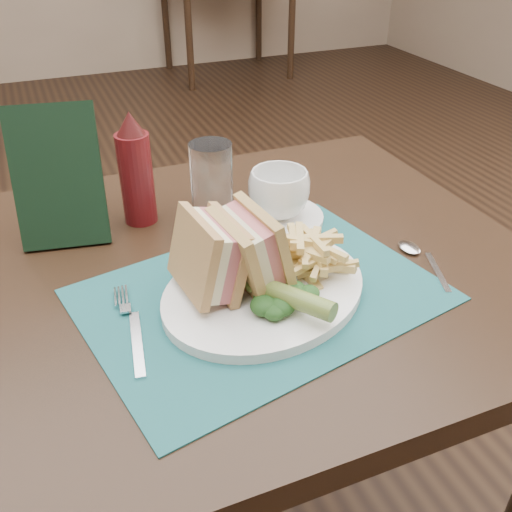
{
  "coord_description": "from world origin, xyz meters",
  "views": [
    {
      "loc": [
        -0.23,
        -1.17,
        1.22
      ],
      "look_at": [
        0.01,
        -0.57,
        0.8
      ],
      "focal_mm": 40.0,
      "sensor_mm": 36.0,
      "label": 1
    }
  ],
  "objects_px": {
    "drinking_glass": "(212,182)",
    "sandwich_half_a": "(194,259)",
    "sandwich_half_b": "(237,252)",
    "check_presenter": "(58,177)",
    "coffee_cup": "(279,194)",
    "table_main": "(236,431)",
    "plate": "(264,290)",
    "table_bg_right": "(227,22)",
    "saucer": "(278,217)",
    "placemat": "(261,295)",
    "ketchup_bottle": "(135,169)"
  },
  "relations": [
    {
      "from": "coffee_cup",
      "to": "drinking_glass",
      "type": "xyz_separation_m",
      "value": [
        -0.1,
        0.05,
        0.02
      ]
    },
    {
      "from": "table_main",
      "to": "placemat",
      "type": "bearing_deg",
      "value": -85.32
    },
    {
      "from": "drinking_glass",
      "to": "check_presenter",
      "type": "bearing_deg",
      "value": 174.17
    },
    {
      "from": "table_main",
      "to": "coffee_cup",
      "type": "bearing_deg",
      "value": 37.25
    },
    {
      "from": "table_bg_right",
      "to": "ketchup_bottle",
      "type": "bearing_deg",
      "value": -111.85
    },
    {
      "from": "sandwich_half_a",
      "to": "table_main",
      "type": "bearing_deg",
      "value": 39.47
    },
    {
      "from": "table_main",
      "to": "sandwich_half_b",
      "type": "relative_size",
      "value": 8.06
    },
    {
      "from": "placemat",
      "to": "saucer",
      "type": "distance_m",
      "value": 0.21
    },
    {
      "from": "plate",
      "to": "saucer",
      "type": "bearing_deg",
      "value": 36.76
    },
    {
      "from": "plate",
      "to": "sandwich_half_b",
      "type": "height_order",
      "value": "sandwich_half_b"
    },
    {
      "from": "plate",
      "to": "drinking_glass",
      "type": "height_order",
      "value": "drinking_glass"
    },
    {
      "from": "sandwich_half_a",
      "to": "saucer",
      "type": "xyz_separation_m",
      "value": [
        0.2,
        0.17,
        -0.07
      ]
    },
    {
      "from": "table_main",
      "to": "ketchup_bottle",
      "type": "xyz_separation_m",
      "value": [
        -0.1,
        0.18,
        0.47
      ]
    },
    {
      "from": "table_bg_right",
      "to": "placemat",
      "type": "bearing_deg",
      "value": -108.99
    },
    {
      "from": "table_main",
      "to": "plate",
      "type": "xyz_separation_m",
      "value": [
        0.01,
        -0.1,
        0.38
      ]
    },
    {
      "from": "check_presenter",
      "to": "drinking_glass",
      "type": "bearing_deg",
      "value": 4.14
    },
    {
      "from": "placemat",
      "to": "ketchup_bottle",
      "type": "height_order",
      "value": "ketchup_bottle"
    },
    {
      "from": "placemat",
      "to": "sandwich_half_a",
      "type": "distance_m",
      "value": 0.11
    },
    {
      "from": "drinking_glass",
      "to": "ketchup_bottle",
      "type": "distance_m",
      "value": 0.12
    },
    {
      "from": "placemat",
      "to": "sandwich_half_b",
      "type": "xyz_separation_m",
      "value": [
        -0.03,
        0.01,
        0.07
      ]
    },
    {
      "from": "sandwich_half_b",
      "to": "check_presenter",
      "type": "xyz_separation_m",
      "value": [
        -0.19,
        0.25,
        0.03
      ]
    },
    {
      "from": "saucer",
      "to": "ketchup_bottle",
      "type": "distance_m",
      "value": 0.25
    },
    {
      "from": "sandwich_half_a",
      "to": "sandwich_half_b",
      "type": "bearing_deg",
      "value": -13.18
    },
    {
      "from": "saucer",
      "to": "placemat",
      "type": "bearing_deg",
      "value": -120.64
    },
    {
      "from": "saucer",
      "to": "drinking_glass",
      "type": "bearing_deg",
      "value": 151.62
    },
    {
      "from": "table_bg_right",
      "to": "placemat",
      "type": "xyz_separation_m",
      "value": [
        -1.28,
        -3.72,
        0.38
      ]
    },
    {
      "from": "sandwich_half_a",
      "to": "coffee_cup",
      "type": "distance_m",
      "value": 0.26
    },
    {
      "from": "saucer",
      "to": "table_bg_right",
      "type": "bearing_deg",
      "value": 71.67
    },
    {
      "from": "sandwich_half_b",
      "to": "ketchup_bottle",
      "type": "bearing_deg",
      "value": 98.93
    },
    {
      "from": "ketchup_bottle",
      "to": "check_presenter",
      "type": "distance_m",
      "value": 0.12
    },
    {
      "from": "plate",
      "to": "check_presenter",
      "type": "xyz_separation_m",
      "value": [
        -0.23,
        0.26,
        0.09
      ]
    },
    {
      "from": "plate",
      "to": "coffee_cup",
      "type": "distance_m",
      "value": 0.22
    },
    {
      "from": "plate",
      "to": "sandwich_half_a",
      "type": "xyz_separation_m",
      "value": [
        -0.09,
        0.02,
        0.06
      ]
    },
    {
      "from": "coffee_cup",
      "to": "sandwich_half_a",
      "type": "bearing_deg",
      "value": -139.04
    },
    {
      "from": "table_main",
      "to": "table_bg_right",
      "type": "bearing_deg",
      "value": 70.44
    },
    {
      "from": "table_bg_right",
      "to": "saucer",
      "type": "height_order",
      "value": "saucer"
    },
    {
      "from": "plate",
      "to": "sandwich_half_a",
      "type": "relative_size",
      "value": 2.71
    },
    {
      "from": "ketchup_bottle",
      "to": "table_main",
      "type": "bearing_deg",
      "value": -61.54
    },
    {
      "from": "plate",
      "to": "drinking_glass",
      "type": "relative_size",
      "value": 2.31
    },
    {
      "from": "plate",
      "to": "sandwich_half_a",
      "type": "distance_m",
      "value": 0.11
    },
    {
      "from": "plate",
      "to": "ketchup_bottle",
      "type": "bearing_deg",
      "value": 87.43
    },
    {
      "from": "saucer",
      "to": "drinking_glass",
      "type": "height_order",
      "value": "drinking_glass"
    },
    {
      "from": "table_main",
      "to": "sandwich_half_b",
      "type": "xyz_separation_m",
      "value": [
        -0.02,
        -0.09,
        0.45
      ]
    },
    {
      "from": "plate",
      "to": "coffee_cup",
      "type": "relative_size",
      "value": 3.0
    },
    {
      "from": "drinking_glass",
      "to": "sandwich_half_a",
      "type": "bearing_deg",
      "value": -113.89
    },
    {
      "from": "sandwich_half_a",
      "to": "coffee_cup",
      "type": "relative_size",
      "value": 1.11
    },
    {
      "from": "saucer",
      "to": "ketchup_bottle",
      "type": "bearing_deg",
      "value": 157.6
    },
    {
      "from": "sandwich_half_a",
      "to": "check_presenter",
      "type": "distance_m",
      "value": 0.28
    },
    {
      "from": "table_main",
      "to": "table_bg_right",
      "type": "relative_size",
      "value": 1.0
    },
    {
      "from": "placemat",
      "to": "sandwich_half_b",
      "type": "height_order",
      "value": "sandwich_half_b"
    }
  ]
}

